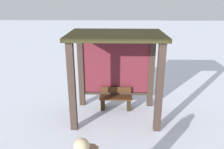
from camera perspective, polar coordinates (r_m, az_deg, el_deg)
name	(u,v)px	position (r m, az deg, el deg)	size (l,w,h in m)	color
ground_plane	(116,116)	(7.00, 0.92, -10.47)	(60.00, 60.00, 0.00)	silver
bus_shelter	(116,57)	(6.50, 1.03, 4.59)	(2.62, 1.84, 2.54)	#392B24
bench_left_inside	(116,100)	(7.27, 0.98, -6.47)	(1.05, 0.39, 0.70)	#472915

